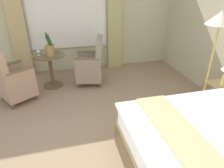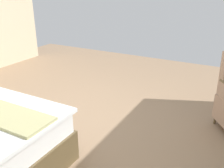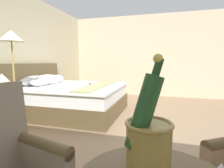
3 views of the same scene
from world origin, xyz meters
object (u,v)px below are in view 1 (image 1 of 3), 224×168
(wine_glass_near_bucket, at_px, (53,48))
(armchair_by_window, at_px, (91,65))
(snack_plate, at_px, (46,52))
(champagne_bucket, at_px, (50,49))
(armchair_facing_bed, at_px, (13,80))
(nightstand, at_px, (221,101))
(floor_lamp_brass, at_px, (219,29))
(wine_glass_near_edge, at_px, (38,51))
(side_table_round, at_px, (51,68))

(wine_glass_near_bucket, bearing_deg, armchair_by_window, 73.84)
(snack_plate, bearing_deg, wine_glass_near_bucket, 83.45)
(snack_plate, bearing_deg, champagne_bucket, 24.28)
(armchair_facing_bed, bearing_deg, nightstand, 68.36)
(armchair_facing_bed, bearing_deg, champagne_bucket, 120.07)
(floor_lamp_brass, bearing_deg, wine_glass_near_bucket, -129.58)
(wine_glass_near_bucket, bearing_deg, armchair_facing_bed, -50.83)
(wine_glass_near_bucket, relative_size, armchair_facing_bed, 0.13)
(floor_lamp_brass, distance_m, wine_glass_near_edge, 3.24)
(armchair_by_window, bearing_deg, wine_glass_near_bucket, -106.16)
(floor_lamp_brass, xyz_separation_m, wine_glass_near_bucket, (-1.92, -2.32, -0.66))
(side_table_round, relative_size, champagne_bucket, 1.44)
(wine_glass_near_edge, bearing_deg, nightstand, 57.77)
(champagne_bucket, height_order, armchair_facing_bed, champagne_bucket)
(floor_lamp_brass, bearing_deg, side_table_round, -126.26)
(floor_lamp_brass, xyz_separation_m, snack_plate, (-1.93, -2.48, -0.74))
(floor_lamp_brass, relative_size, wine_glass_near_bucket, 12.41)
(nightstand, distance_m, armchair_by_window, 2.59)
(wine_glass_near_edge, height_order, snack_plate, wine_glass_near_edge)
(floor_lamp_brass, relative_size, snack_plate, 11.63)
(nightstand, relative_size, champagne_bucket, 1.14)
(side_table_round, bearing_deg, snack_plate, -158.58)
(nightstand, bearing_deg, snack_plate, -125.38)
(nightstand, height_order, armchair_by_window, armchair_by_window)
(floor_lamp_brass, xyz_separation_m, wine_glass_near_edge, (-1.80, -2.61, -0.65))
(floor_lamp_brass, distance_m, snack_plate, 3.23)
(nightstand, relative_size, wine_glass_near_edge, 3.95)
(champagne_bucket, relative_size, snack_plate, 3.38)
(nightstand, relative_size, armchair_facing_bed, 0.54)
(floor_lamp_brass, relative_size, wine_glass_near_edge, 11.89)
(side_table_round, height_order, snack_plate, snack_plate)
(champagne_bucket, xyz_separation_m, armchair_facing_bed, (0.41, -0.71, -0.43))
(snack_plate, height_order, armchair_by_window, armchair_by_window)
(wine_glass_near_edge, height_order, armchair_facing_bed, armchair_facing_bed)
(nightstand, height_order, floor_lamp_brass, floor_lamp_brass)
(wine_glass_near_bucket, height_order, wine_glass_near_edge, wine_glass_near_edge)
(wine_glass_near_bucket, bearing_deg, nightstand, 53.27)
(side_table_round, bearing_deg, wine_glass_near_edge, -96.62)
(nightstand, xyz_separation_m, armchair_facing_bed, (-1.35, -3.41, 0.15))
(wine_glass_near_edge, height_order, armchair_by_window, armchair_by_window)
(armchair_facing_bed, bearing_deg, floor_lamp_brass, 67.24)
(wine_glass_near_bucket, distance_m, wine_glass_near_edge, 0.32)
(snack_plate, xyz_separation_m, armchair_by_window, (0.24, 0.92, -0.29))
(nightstand, xyz_separation_m, wine_glass_near_edge, (-1.86, -2.94, 0.53))
(floor_lamp_brass, bearing_deg, armchair_by_window, -137.40)
(snack_plate, bearing_deg, wine_glass_near_edge, -43.66)
(side_table_round, height_order, wine_glass_near_bucket, wine_glass_near_bucket)
(wine_glass_near_bucket, height_order, snack_plate, wine_glass_near_bucket)
(floor_lamp_brass, distance_m, side_table_round, 3.17)
(nightstand, xyz_separation_m, armchair_by_window, (-1.76, -1.89, 0.14))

